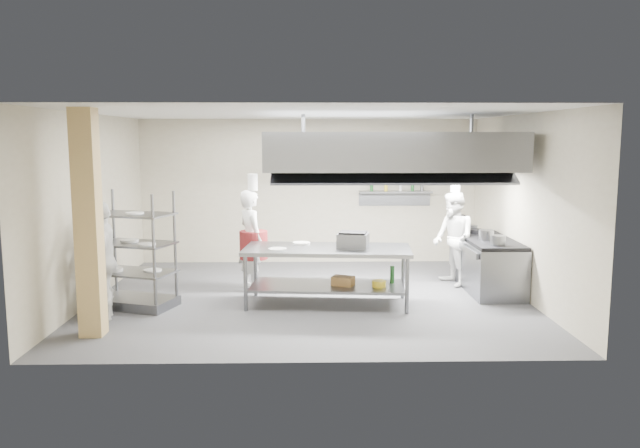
{
  "coord_description": "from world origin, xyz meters",
  "views": [
    {
      "loc": [
        -0.05,
        -10.02,
        2.61
      ],
      "look_at": [
        0.17,
        0.2,
        1.2
      ],
      "focal_mm": 35.0,
      "sensor_mm": 36.0,
      "label": 1
    }
  ],
  "objects_px": {
    "stockpot": "(486,235)",
    "chef_head": "(251,240)",
    "island": "(327,276)",
    "cooking_range": "(487,266)",
    "pass_rack": "(133,250)",
    "chef_line": "(453,239)",
    "chef_plating": "(103,260)",
    "griddle": "(353,241)"
  },
  "relations": [
    {
      "from": "pass_rack",
      "to": "stockpot",
      "type": "xyz_separation_m",
      "value": [
        5.71,
        0.83,
        0.08
      ]
    },
    {
      "from": "cooking_range",
      "to": "chef_line",
      "type": "height_order",
      "value": "chef_line"
    },
    {
      "from": "island",
      "to": "chef_line",
      "type": "xyz_separation_m",
      "value": [
        2.28,
        1.24,
        0.39
      ]
    },
    {
      "from": "chef_plating",
      "to": "island",
      "type": "bearing_deg",
      "value": 89.6
    },
    {
      "from": "island",
      "to": "chef_head",
      "type": "xyz_separation_m",
      "value": [
        -1.28,
        1.04,
        0.41
      ]
    },
    {
      "from": "island",
      "to": "stockpot",
      "type": "bearing_deg",
      "value": 20.22
    },
    {
      "from": "stockpot",
      "to": "chef_line",
      "type": "bearing_deg",
      "value": 131.56
    },
    {
      "from": "pass_rack",
      "to": "cooking_range",
      "type": "relative_size",
      "value": 0.9
    },
    {
      "from": "chef_plating",
      "to": "pass_rack",
      "type": "bearing_deg",
      "value": 142.93
    },
    {
      "from": "chef_line",
      "to": "chef_plating",
      "type": "relative_size",
      "value": 0.98
    },
    {
      "from": "cooking_range",
      "to": "chef_line",
      "type": "bearing_deg",
      "value": 148.53
    },
    {
      "from": "chef_line",
      "to": "griddle",
      "type": "xyz_separation_m",
      "value": [
        -1.87,
        -1.25,
        0.18
      ]
    },
    {
      "from": "chef_line",
      "to": "chef_plating",
      "type": "height_order",
      "value": "chef_plating"
    },
    {
      "from": "cooking_range",
      "to": "stockpot",
      "type": "distance_m",
      "value": 0.6
    },
    {
      "from": "chef_line",
      "to": "chef_plating",
      "type": "xyz_separation_m",
      "value": [
        -5.55,
        -1.93,
        0.02
      ]
    },
    {
      "from": "chef_head",
      "to": "chef_line",
      "type": "distance_m",
      "value": 3.56
    },
    {
      "from": "stockpot",
      "to": "cooking_range",
      "type": "bearing_deg",
      "value": 62.65
    },
    {
      "from": "chef_line",
      "to": "griddle",
      "type": "distance_m",
      "value": 2.26
    },
    {
      "from": "pass_rack",
      "to": "chef_head",
      "type": "bearing_deg",
      "value": 51.87
    },
    {
      "from": "stockpot",
      "to": "chef_head",
      "type": "bearing_deg",
      "value": 175.8
    },
    {
      "from": "chef_plating",
      "to": "cooking_range",
      "type": "bearing_deg",
      "value": 92.52
    },
    {
      "from": "cooking_range",
      "to": "griddle",
      "type": "relative_size",
      "value": 4.3
    },
    {
      "from": "chef_head",
      "to": "chef_line",
      "type": "relative_size",
      "value": 1.03
    },
    {
      "from": "island",
      "to": "chef_line",
      "type": "height_order",
      "value": "chef_line"
    },
    {
      "from": "pass_rack",
      "to": "griddle",
      "type": "height_order",
      "value": "pass_rack"
    },
    {
      "from": "pass_rack",
      "to": "stockpot",
      "type": "relative_size",
      "value": 7.21
    },
    {
      "from": "chef_head",
      "to": "stockpot",
      "type": "height_order",
      "value": "chef_head"
    },
    {
      "from": "island",
      "to": "cooking_range",
      "type": "relative_size",
      "value": 1.3
    },
    {
      "from": "pass_rack",
      "to": "griddle",
      "type": "xyz_separation_m",
      "value": [
        3.4,
        0.07,
        0.12
      ]
    },
    {
      "from": "griddle",
      "to": "island",
      "type": "bearing_deg",
      "value": -168.09
    },
    {
      "from": "chef_plating",
      "to": "stockpot",
      "type": "relative_size",
      "value": 6.88
    },
    {
      "from": "chef_head",
      "to": "griddle",
      "type": "relative_size",
      "value": 3.73
    },
    {
      "from": "island",
      "to": "pass_rack",
      "type": "relative_size",
      "value": 1.44
    },
    {
      "from": "pass_rack",
      "to": "cooking_range",
      "type": "height_order",
      "value": "pass_rack"
    },
    {
      "from": "chef_plating",
      "to": "griddle",
      "type": "relative_size",
      "value": 3.69
    },
    {
      "from": "chef_head",
      "to": "chef_plating",
      "type": "distance_m",
      "value": 2.63
    },
    {
      "from": "cooking_range",
      "to": "chef_line",
      "type": "xyz_separation_m",
      "value": [
        -0.53,
        0.32,
        0.42
      ]
    },
    {
      "from": "island",
      "to": "cooking_range",
      "type": "bearing_deg",
      "value": 23.0
    },
    {
      "from": "island",
      "to": "chef_plating",
      "type": "bearing_deg",
      "value": -163.22
    },
    {
      "from": "chef_head",
      "to": "griddle",
      "type": "bearing_deg",
      "value": -150.83
    },
    {
      "from": "pass_rack",
      "to": "chef_head",
      "type": "distance_m",
      "value": 2.05
    },
    {
      "from": "island",
      "to": "chef_head",
      "type": "height_order",
      "value": "chef_head"
    }
  ]
}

